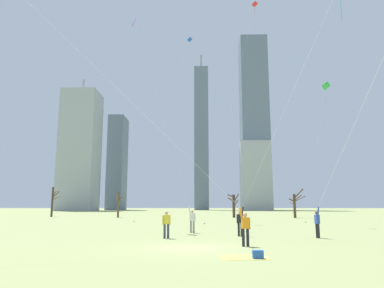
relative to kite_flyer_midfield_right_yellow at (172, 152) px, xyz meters
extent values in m
plane|color=#848E56|center=(0.88, -0.34, -4.56)|extent=(400.00, 400.00, 0.00)
cylinder|color=black|center=(3.68, 0.37, -4.13)|extent=(0.14, 0.14, 0.85)
cylinder|color=black|center=(3.46, 0.34, -4.13)|extent=(0.14, 0.14, 0.85)
cube|color=orange|center=(3.57, 0.35, -3.44)|extent=(0.37, 0.25, 0.54)
sphere|color=tan|center=(3.57, 0.35, -3.05)|extent=(0.22, 0.22, 0.22)
cylinder|color=orange|center=(3.77, 0.38, -3.47)|extent=(0.09, 0.09, 0.55)
cylinder|color=orange|center=(3.36, 0.32, -2.96)|extent=(0.21, 0.12, 0.56)
cylinder|color=silver|center=(-3.29, -0.32, 3.70)|extent=(13.30, 1.31, 12.83)
cylinder|color=black|center=(8.52, 4.99, -4.13)|extent=(0.14, 0.14, 0.85)
cylinder|color=black|center=(8.55, 4.78, -4.13)|extent=(0.14, 0.14, 0.85)
cube|color=#2D4CA5|center=(8.53, 4.88, -3.44)|extent=(0.24, 0.36, 0.54)
sphere|color=brown|center=(8.53, 4.88, -3.05)|extent=(0.22, 0.22, 0.22)
cylinder|color=#2D4CA5|center=(8.50, 5.09, -3.47)|extent=(0.09, 0.09, 0.55)
cylinder|color=#2D4CA5|center=(8.56, 4.68, -2.96)|extent=(0.12, 0.21, 0.56)
cylinder|color=silver|center=(9.17, -0.13, 1.69)|extent=(1.24, 9.63, 8.80)
cylinder|color=gray|center=(0.95, 8.80, -4.13)|extent=(0.14, 0.14, 0.85)
cylinder|color=gray|center=(0.74, 8.89, -4.13)|extent=(0.14, 0.14, 0.85)
cube|color=white|center=(0.85, 8.85, -3.44)|extent=(0.39, 0.31, 0.54)
sphere|color=tan|center=(0.85, 8.85, -3.05)|extent=(0.22, 0.22, 0.22)
cylinder|color=white|center=(1.04, 8.77, -3.47)|extent=(0.09, 0.09, 0.55)
cylinder|color=white|center=(0.65, 8.93, -2.96)|extent=(0.22, 0.16, 0.56)
cube|color=purple|center=(-4.74, 13.82, 14.46)|extent=(0.55, 1.13, 1.15)
cylinder|color=black|center=(-4.74, 13.82, 14.46)|extent=(0.29, 0.32, 0.72)
cylinder|color=silver|center=(-2.04, 11.37, 5.88)|extent=(5.41, 4.91, 17.18)
cylinder|color=black|center=(3.88, 6.07, -4.13)|extent=(0.14, 0.14, 0.85)
cylinder|color=black|center=(4.04, 5.92, -4.13)|extent=(0.14, 0.14, 0.85)
cube|color=black|center=(3.96, 6.00, -3.44)|extent=(0.39, 0.37, 0.54)
sphere|color=tan|center=(3.96, 6.00, -3.05)|extent=(0.22, 0.22, 0.22)
cylinder|color=black|center=(3.80, 6.13, -3.47)|extent=(0.09, 0.09, 0.55)
cylinder|color=black|center=(4.12, 5.86, -2.96)|extent=(0.21, 0.20, 0.56)
cylinder|color=teal|center=(9.74, 2.08, 8.94)|extent=(0.02, 0.02, 1.69)
cylinder|color=silver|center=(6.88, 3.91, 3.77)|extent=(5.55, 3.92, 12.96)
cylinder|color=#33384C|center=(-0.75, 4.46, -4.13)|extent=(0.14, 0.14, 0.85)
cylinder|color=#33384C|center=(-0.54, 4.53, -4.13)|extent=(0.14, 0.14, 0.85)
cube|color=yellow|center=(-0.64, 4.50, -3.44)|extent=(0.39, 0.30, 0.54)
sphere|color=tan|center=(-0.64, 4.50, -3.05)|extent=(0.22, 0.22, 0.22)
cylinder|color=yellow|center=(-0.84, 4.43, -3.47)|extent=(0.09, 0.09, 0.55)
cylinder|color=yellow|center=(-0.44, 4.57, -3.47)|extent=(0.09, 0.09, 0.55)
cube|color=green|center=(17.31, 25.70, 12.11)|extent=(1.17, 0.42, 1.08)
cylinder|color=black|center=(17.31, 25.70, 12.11)|extent=(0.17, 0.37, 0.67)
cylinder|color=green|center=(17.22, 25.91, 10.91)|extent=(0.02, 0.02, 1.61)
cylinder|color=silver|center=(15.36, 24.86, 3.80)|extent=(3.91, 1.70, 16.63)
cylinder|color=#3F3833|center=(13.41, 24.01, -4.52)|extent=(0.10, 0.10, 0.08)
cube|color=red|center=(8.23, 22.68, 21.46)|extent=(0.77, 0.33, 0.72)
cylinder|color=black|center=(8.23, 22.68, 21.46)|extent=(0.08, 0.28, 0.44)
cylinder|color=red|center=(8.19, 22.83, 20.67)|extent=(0.02, 0.02, 1.07)
cylinder|color=silver|center=(5.08, 21.92, 8.47)|extent=(6.30, 1.52, 25.98)
cylinder|color=#3F3833|center=(1.94, 21.17, -4.52)|extent=(0.10, 0.10, 0.08)
cube|color=blue|center=(0.23, 26.55, 18.81)|extent=(0.72, 0.26, 0.70)
cylinder|color=black|center=(0.23, 26.55, 18.81)|extent=(0.04, 0.22, 0.45)
cylinder|color=silver|center=(-3.06, 26.22, 7.15)|extent=(6.59, 0.67, 23.33)
cylinder|color=#3F3833|center=(-6.35, 25.89, -4.52)|extent=(0.10, 0.10, 0.08)
cube|color=#D8BF4C|center=(3.00, -3.31, -4.55)|extent=(1.98, 1.64, 0.01)
cube|color=#2659B2|center=(3.50, -3.61, -4.40)|extent=(0.40, 0.28, 0.30)
cylinder|color=brown|center=(-11.32, 39.69, -2.53)|extent=(0.32, 0.32, 4.05)
cylinder|color=brown|center=(-10.66, 39.33, -1.59)|extent=(1.40, 0.82, 0.63)
cylinder|color=brown|center=(-11.01, 39.07, -2.30)|extent=(0.75, 1.33, 0.93)
cylinder|color=brown|center=(-10.95, 39.25, -1.40)|extent=(0.85, 0.97, 0.45)
cylinder|color=brown|center=(-11.32, 38.96, -1.76)|extent=(0.14, 1.53, 1.16)
cylinder|color=#423326|center=(-23.03, 42.64, -2.10)|extent=(0.33, 0.33, 4.92)
cylinder|color=#423326|center=(-22.89, 43.11, -0.53)|extent=(0.42, 1.03, 0.58)
cylinder|color=#423326|center=(-22.72, 42.41, -0.95)|extent=(0.75, 0.58, 0.76)
cylinder|color=#423326|center=(-22.29, 42.06, -0.94)|extent=(1.63, 1.30, 1.17)
cylinder|color=#423326|center=(-22.60, 43.06, -1.46)|extent=(0.97, 0.95, 0.62)
cylinder|color=#423326|center=(6.93, 40.24, -2.76)|extent=(0.43, 0.43, 3.58)
cylinder|color=#423326|center=(6.44, 40.42, -1.15)|extent=(1.12, 0.57, 0.55)
cylinder|color=#423326|center=(6.50, 40.61, -1.71)|extent=(1.06, 0.96, 0.72)
cylinder|color=#423326|center=(7.28, 39.77, -1.50)|extent=(0.90, 1.13, 1.26)
cylinder|color=#423326|center=(7.21, 41.12, -2.22)|extent=(0.70, 1.87, 1.01)
cylinder|color=#423326|center=(7.32, 40.75, -2.31)|extent=(1.02, 1.24, 1.21)
cylinder|color=#4C3828|center=(16.15, 38.85, -2.74)|extent=(0.40, 0.40, 3.63)
cylinder|color=#4C3828|center=(16.72, 38.94, -1.50)|extent=(1.27, 0.37, 0.94)
cylinder|color=#4C3828|center=(15.97, 39.44, -2.37)|extent=(0.51, 1.27, 0.55)
cylinder|color=#4C3828|center=(16.93, 38.56, -1.66)|extent=(1.67, 0.71, 0.94)
cylinder|color=#4C3828|center=(15.64, 38.32, -1.89)|extent=(1.20, 1.25, 0.60)
cylinder|color=#4C3828|center=(16.78, 38.51, -0.85)|extent=(1.48, 0.91, 1.56)
cube|color=#9EA3AD|center=(21.21, 106.79, 7.36)|extent=(10.50, 5.12, 23.84)
cube|color=slate|center=(-29.78, 119.60, 13.29)|extent=(5.84, 11.25, 35.68)
cube|color=slate|center=(2.62, 122.12, 23.88)|extent=(5.54, 5.64, 56.87)
cylinder|color=#99999E|center=(2.62, 122.12, 55.17)|extent=(0.80, 0.80, 5.70)
cube|color=#9EA3AD|center=(-39.37, 104.30, 15.99)|extent=(11.81, 11.99, 41.09)
cylinder|color=#99999E|center=(-39.37, 104.30, 39.00)|extent=(0.80, 0.80, 4.92)
cube|color=slate|center=(23.80, 122.28, 30.08)|extent=(10.65, 9.70, 69.28)
camera|label=1|loc=(1.27, -17.65, -2.56)|focal=33.69mm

